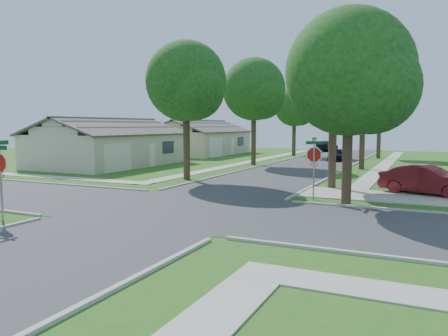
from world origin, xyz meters
TOP-DOWN VIEW (x-y plane):
  - ground at (0.00, 0.00)m, footprint 100.00×100.00m
  - road_ns at (0.00, 0.00)m, footprint 7.00×100.00m
  - sidewalk_ne at (6.10, 26.00)m, footprint 1.20×40.00m
  - sidewalk_nw at (-6.10, 26.00)m, footprint 1.20×40.00m
  - driveway at (7.90, 7.10)m, footprint 8.80×3.60m
  - stop_sign_sw at (-4.70, -4.70)m, footprint 1.05×0.80m
  - stop_sign_ne at (4.70, 4.70)m, footprint 1.05×0.80m
  - tree_e_near at (4.75, 9.01)m, footprint 4.97×4.80m
  - tree_e_mid at (4.76, 21.01)m, footprint 5.59×5.40m
  - tree_e_far at (4.75, 34.01)m, footprint 5.17×5.00m
  - tree_w_near at (-4.64, 9.01)m, footprint 5.38×5.20m
  - tree_w_mid at (-4.64, 21.01)m, footprint 5.80×5.60m
  - tree_w_far at (-4.65, 34.01)m, footprint 4.76×4.60m
  - tree_ne_corner at (6.36, 4.21)m, footprint 5.80×5.60m
  - house_nw_near at (-15.99, 15.00)m, footprint 8.42×13.60m
  - house_nw_far at (-15.99, 32.00)m, footprint 8.42×13.60m
  - car_driveway at (9.60, 8.70)m, footprint 4.86×2.97m
  - car_curb_east at (1.20, 28.75)m, footprint 1.94×3.92m
  - car_curb_west at (-3.20, 45.14)m, footprint 2.58×5.16m

SIDE VIEW (x-z plane):
  - ground at x=0.00m, z-range 0.00..0.00m
  - road_ns at x=0.00m, z-range -0.01..0.01m
  - sidewalk_ne at x=6.10m, z-range 0.00..0.04m
  - sidewalk_nw at x=-6.10m, z-range 0.00..0.04m
  - driveway at x=7.90m, z-range 0.00..0.05m
  - car_curb_east at x=1.20m, z-range 0.00..1.29m
  - car_curb_west at x=-3.20m, z-range 0.00..1.44m
  - car_driveway at x=9.60m, z-range 0.00..1.51m
  - house_nw_near at x=-15.99m, z-range -0.60..3.63m
  - house_nw_far at x=-15.99m, z-range -0.60..3.63m
  - stop_sign_sw at x=-4.70m, z-range 0.54..3.52m
  - stop_sign_ne at x=4.70m, z-range 0.54..3.52m
  - tree_w_far at x=-4.65m, z-range 1.49..9.52m
  - tree_ne_corner at x=6.36m, z-range 1.26..9.92m
  - tree_e_near at x=4.75m, z-range 1.50..9.78m
  - tree_e_far at x=4.75m, z-range 1.62..10.34m
  - tree_w_near at x=-4.64m, z-range 1.63..10.60m
  - tree_e_mid at x=4.76m, z-range 1.64..10.86m
  - tree_w_mid at x=-4.64m, z-range 1.71..11.27m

